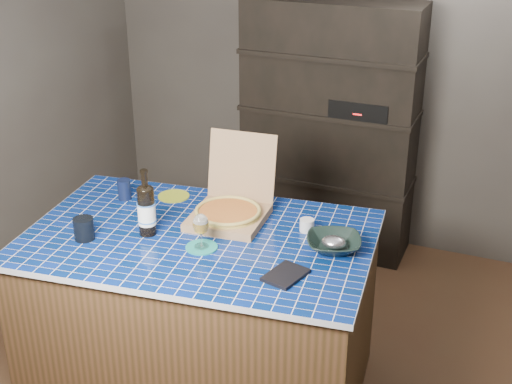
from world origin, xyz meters
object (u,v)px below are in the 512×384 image
at_px(pizza_box, 230,209).
at_px(mead_bottle, 146,209).
at_px(kitchen_island, 202,315).
at_px(wine_glass, 201,225).
at_px(dvd_case, 286,275).
at_px(bowl, 334,244).

distance_m(pizza_box, mead_bottle, 0.44).
relative_size(kitchen_island, wine_glass, 10.46).
relative_size(mead_bottle, wine_glass, 1.98).
xyz_separation_m(wine_glass, dvd_case, (0.46, -0.09, -0.12)).
bearing_deg(mead_bottle, bowl, 12.54).
bearing_deg(kitchen_island, wine_glass, -64.15).
xyz_separation_m(wine_glass, bowl, (0.59, 0.23, -0.09)).
height_order(wine_glass, dvd_case, wine_glass).
relative_size(mead_bottle, dvd_case, 1.73).
xyz_separation_m(pizza_box, dvd_case, (0.46, -0.42, -0.05)).
distance_m(mead_bottle, dvd_case, 0.79).
distance_m(dvd_case, bowl, 0.34).
bearing_deg(bowl, wine_glass, -158.85).
xyz_separation_m(dvd_case, bowl, (0.12, 0.32, 0.02)).
xyz_separation_m(mead_bottle, bowl, (0.90, 0.20, -0.10)).
bearing_deg(mead_bottle, dvd_case, -8.68).
relative_size(wine_glass, dvd_case, 0.87).
bearing_deg(wine_glass, bowl, 21.15).
xyz_separation_m(pizza_box, wine_glass, (0.00, -0.33, 0.07)).
relative_size(kitchen_island, dvd_case, 9.11).
xyz_separation_m(kitchen_island, pizza_box, (0.07, 0.22, 0.52)).
distance_m(mead_bottle, bowl, 0.92).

